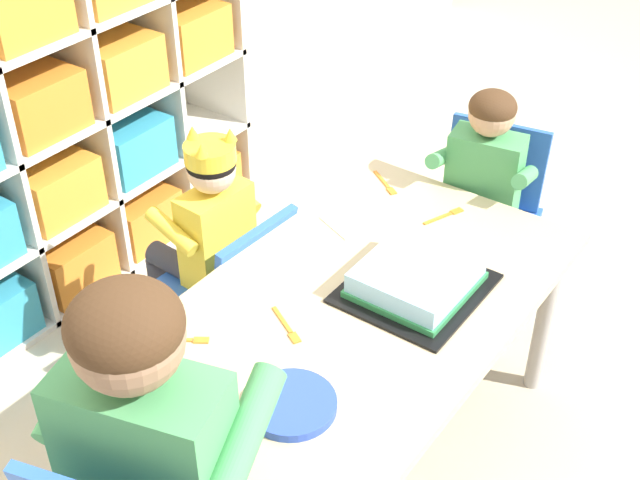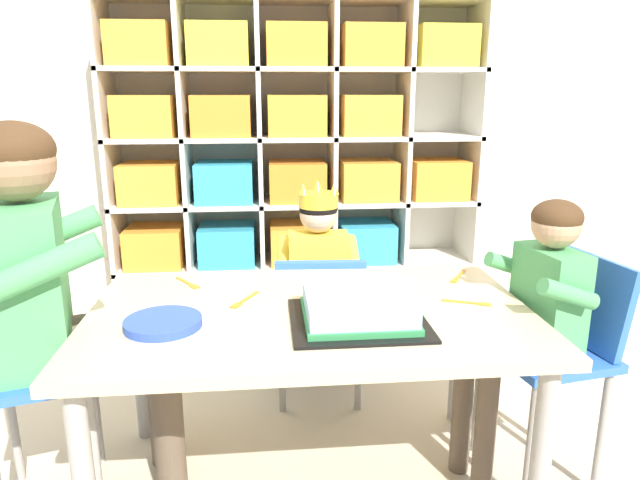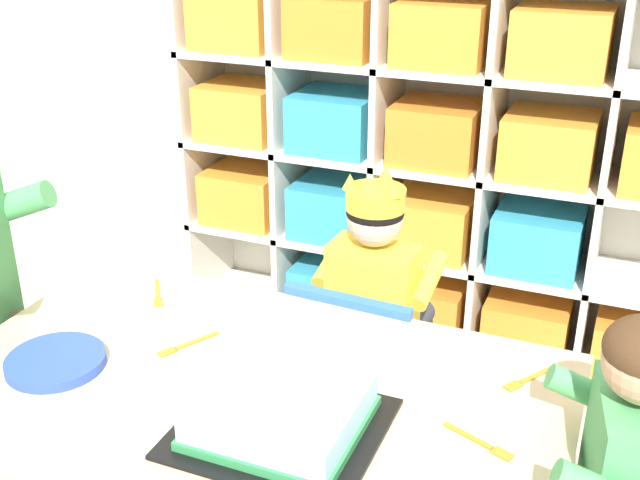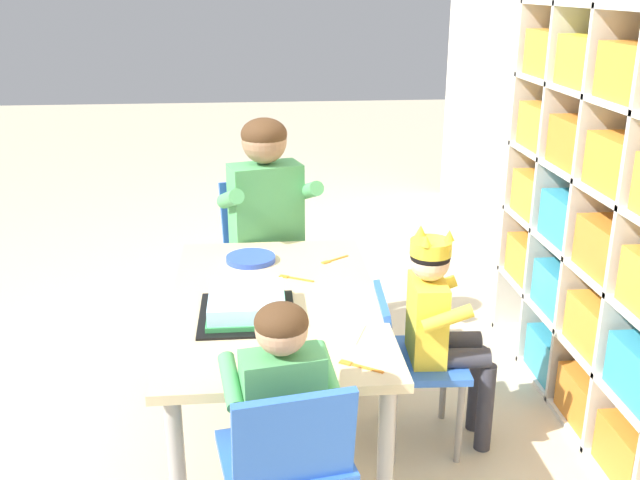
# 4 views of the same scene
# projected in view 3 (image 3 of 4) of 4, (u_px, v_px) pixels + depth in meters

# --- Properties ---
(storage_cubby_shelf) EXTENTS (1.69, 0.32, 1.52)m
(storage_cubby_shelf) POSITION_uv_depth(u_px,v_px,m) (434.00, 119.00, 2.44)
(storage_cubby_shelf) COLOR silver
(storage_cubby_shelf) RESTS_ON ground
(activity_table) EXTENTS (1.18, 0.72, 0.55)m
(activity_table) POSITION_uv_depth(u_px,v_px,m) (248.00, 412.00, 1.52)
(activity_table) COLOR #D1B789
(activity_table) RESTS_ON ground
(classroom_chair_blue) EXTENTS (0.34, 0.32, 0.57)m
(classroom_chair_blue) POSITION_uv_depth(u_px,v_px,m) (362.00, 360.00, 1.94)
(classroom_chair_blue) COLOR blue
(classroom_chair_blue) RESTS_ON ground
(child_with_crown) EXTENTS (0.30, 0.31, 0.81)m
(child_with_crown) POSITION_uv_depth(u_px,v_px,m) (379.00, 287.00, 1.96)
(child_with_crown) COLOR yellow
(child_with_crown) RESTS_ON ground
(birthday_cake_on_tray) EXTENTS (0.34, 0.31, 0.07)m
(birthday_cake_on_tray) POSITION_uv_depth(u_px,v_px,m) (281.00, 415.00, 1.36)
(birthday_cake_on_tray) COLOR black
(birthday_cake_on_tray) RESTS_ON activity_table
(paper_plate_stack) EXTENTS (0.19, 0.19, 0.02)m
(paper_plate_stack) POSITION_uv_depth(u_px,v_px,m) (56.00, 361.00, 1.55)
(paper_plate_stack) COLOR blue
(paper_plate_stack) RESTS_ON activity_table
(paper_napkin_square) EXTENTS (0.17, 0.17, 0.00)m
(paper_napkin_square) POSITION_uv_depth(u_px,v_px,m) (414.00, 362.00, 1.57)
(paper_napkin_square) COLOR white
(paper_napkin_square) RESTS_ON activity_table
(fork_scattered_mid_table) EXTENTS (0.13, 0.06, 0.00)m
(fork_scattered_mid_table) POSITION_uv_depth(u_px,v_px,m) (482.00, 443.00, 1.34)
(fork_scattered_mid_table) COLOR orange
(fork_scattered_mid_table) RESTS_ON activity_table
(fork_by_napkin) EXTENTS (0.08, 0.13, 0.00)m
(fork_by_napkin) POSITION_uv_depth(u_px,v_px,m) (185.00, 345.00, 1.62)
(fork_by_napkin) COLOR orange
(fork_by_napkin) RESTS_ON activity_table
(fork_near_cake_tray) EXTENTS (0.09, 0.12, 0.00)m
(fork_near_cake_tray) POSITION_uv_depth(u_px,v_px,m) (528.00, 379.00, 1.51)
(fork_near_cake_tray) COLOR orange
(fork_near_cake_tray) RESTS_ON activity_table
(fork_at_table_front_edge) EXTENTS (0.09, 0.12, 0.00)m
(fork_at_table_front_edge) POSITION_uv_depth(u_px,v_px,m) (158.00, 295.00, 1.82)
(fork_at_table_front_edge) COLOR orange
(fork_at_table_front_edge) RESTS_ON activity_table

